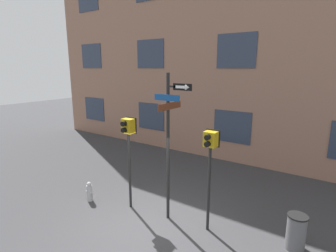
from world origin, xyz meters
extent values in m
plane|color=#38383A|center=(0.00, 0.00, 0.00)|extent=(60.00, 60.00, 0.00)
cube|color=#936B56|center=(0.00, 6.83, 6.85)|extent=(24.00, 0.60, 13.70)
cube|color=#2D384C|center=(-9.60, 6.51, 1.71)|extent=(1.79, 0.03, 1.50)
cube|color=#2D384C|center=(-4.80, 6.51, 1.71)|extent=(1.79, 0.03, 1.50)
cube|color=#2D384C|center=(0.00, 6.51, 1.71)|extent=(1.79, 0.03, 1.50)
cube|color=#2D384C|center=(-9.60, 6.51, 5.14)|extent=(1.79, 0.03, 1.50)
cube|color=#2D384C|center=(-4.80, 6.51, 5.14)|extent=(1.79, 0.03, 1.50)
cube|color=#2D384C|center=(0.00, 6.51, 5.14)|extent=(1.79, 0.03, 1.50)
cylinder|color=black|center=(0.26, 0.84, 2.14)|extent=(0.09, 0.09, 4.28)
cube|color=black|center=(0.49, 0.84, 3.92)|extent=(0.46, 0.05, 0.05)
cube|color=#14478C|center=(0.26, 0.78, 3.62)|extent=(0.81, 0.02, 0.17)
cube|color=brown|center=(0.32, 0.84, 3.39)|extent=(0.02, 1.09, 0.19)
cube|color=black|center=(0.72, 0.83, 3.92)|extent=(0.56, 0.02, 0.18)
cube|color=white|center=(0.68, 0.81, 3.92)|extent=(0.32, 0.01, 0.07)
cone|color=white|center=(0.88, 0.81, 3.92)|extent=(0.10, 0.14, 0.14)
cylinder|color=black|center=(-1.10, 0.68, 1.24)|extent=(0.08, 0.08, 2.47)
cube|color=gold|center=(-1.10, 0.68, 2.69)|extent=(0.36, 0.26, 0.44)
cube|color=black|center=(-1.10, 0.82, 2.69)|extent=(0.42, 0.02, 0.50)
cylinder|color=black|center=(-1.10, 0.49, 2.79)|extent=(0.15, 0.12, 0.15)
cylinder|color=black|center=(-1.10, 0.49, 2.59)|extent=(0.15, 0.12, 0.15)
cylinder|color=#EA4C14|center=(-1.10, 0.55, 2.79)|extent=(0.12, 0.01, 0.12)
cylinder|color=black|center=(1.50, 0.98, 1.21)|extent=(0.08, 0.08, 2.41)
cube|color=gold|center=(1.50, 0.98, 2.61)|extent=(0.33, 0.26, 0.40)
cube|color=black|center=(1.50, 1.12, 2.61)|extent=(0.39, 0.02, 0.46)
cylinder|color=black|center=(1.50, 0.79, 2.70)|extent=(0.14, 0.12, 0.14)
cylinder|color=black|center=(1.50, 0.79, 2.52)|extent=(0.14, 0.12, 0.14)
cylinder|color=silver|center=(1.50, 0.85, 2.70)|extent=(0.11, 0.01, 0.11)
cylinder|color=#A5A5A8|center=(-2.51, 0.19, 0.28)|extent=(0.18, 0.18, 0.55)
sphere|color=#A5A5A8|center=(-2.51, 0.19, 0.60)|extent=(0.16, 0.16, 0.16)
cylinder|color=#A5A5A8|center=(-2.64, 0.19, 0.30)|extent=(0.08, 0.06, 0.06)
cylinder|color=#A5A5A8|center=(-2.37, 0.19, 0.30)|extent=(0.08, 0.06, 0.06)
cylinder|color=#59595B|center=(3.64, 1.50, 0.44)|extent=(0.46, 0.46, 0.87)
cylinder|color=black|center=(3.64, 1.50, 0.89)|extent=(0.48, 0.48, 0.04)
camera|label=1|loc=(4.28, -5.01, 4.41)|focal=28.00mm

